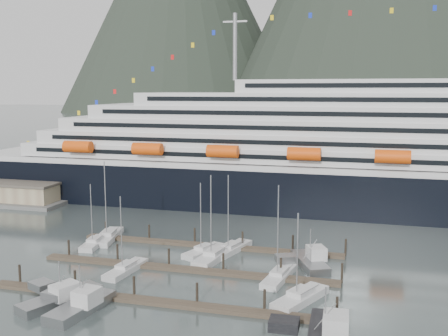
{
  "coord_description": "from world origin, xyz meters",
  "views": [
    {
      "loc": [
        21.66,
        -71.17,
        28.01
      ],
      "look_at": [
        -3.77,
        22.0,
        13.55
      ],
      "focal_mm": 42.0,
      "sensor_mm": 36.0,
      "label": 1
    }
  ],
  "objects_px": {
    "sailboat_e": "(109,237)",
    "trawler_d": "(323,334)",
    "sailboat_b": "(126,270)",
    "trawler_b": "(80,305)",
    "sailboat_g": "(231,249)",
    "sailboat_c": "(214,257)",
    "sailboat_h": "(300,299)",
    "sailboat_f": "(204,252)",
    "sailboat_a": "(94,244)",
    "trawler_e": "(309,261)",
    "trawler_a": "(60,297)",
    "cruise_ship": "(403,160)",
    "sailboat_d": "(279,276)"
  },
  "relations": [
    {
      "from": "sailboat_b",
      "to": "trawler_b",
      "type": "bearing_deg",
      "value": -170.21
    },
    {
      "from": "sailboat_g",
      "to": "cruise_ship",
      "type": "bearing_deg",
      "value": -21.19
    },
    {
      "from": "sailboat_f",
      "to": "sailboat_g",
      "type": "distance_m",
      "value": 4.84
    },
    {
      "from": "sailboat_h",
      "to": "cruise_ship",
      "type": "bearing_deg",
      "value": 9.54
    },
    {
      "from": "sailboat_g",
      "to": "sailboat_h",
      "type": "height_order",
      "value": "sailboat_g"
    },
    {
      "from": "sailboat_g",
      "to": "sailboat_h",
      "type": "xyz_separation_m",
      "value": [
        14.36,
        -18.65,
        0.01
      ]
    },
    {
      "from": "sailboat_g",
      "to": "trawler_a",
      "type": "height_order",
      "value": "sailboat_g"
    },
    {
      "from": "sailboat_e",
      "to": "trawler_b",
      "type": "height_order",
      "value": "sailboat_e"
    },
    {
      "from": "sailboat_f",
      "to": "sailboat_h",
      "type": "height_order",
      "value": "sailboat_f"
    },
    {
      "from": "trawler_a",
      "to": "sailboat_b",
      "type": "bearing_deg",
      "value": 10.58
    },
    {
      "from": "sailboat_h",
      "to": "sailboat_e",
      "type": "bearing_deg",
      "value": 87.41
    },
    {
      "from": "sailboat_h",
      "to": "trawler_d",
      "type": "relative_size",
      "value": 1.06
    },
    {
      "from": "cruise_ship",
      "to": "sailboat_e",
      "type": "distance_m",
      "value": 68.39
    },
    {
      "from": "sailboat_f",
      "to": "sailboat_g",
      "type": "xyz_separation_m",
      "value": [
        4.18,
        2.44,
        0.0
      ]
    },
    {
      "from": "sailboat_f",
      "to": "trawler_d",
      "type": "height_order",
      "value": "sailboat_f"
    },
    {
      "from": "sailboat_g",
      "to": "trawler_a",
      "type": "xyz_separation_m",
      "value": [
        -16.35,
        -27.48,
        0.41
      ]
    },
    {
      "from": "sailboat_f",
      "to": "trawler_d",
      "type": "relative_size",
      "value": 1.08
    },
    {
      "from": "trawler_d",
      "to": "trawler_e",
      "type": "distance_m",
      "value": 25.48
    },
    {
      "from": "trawler_e",
      "to": "sailboat_f",
      "type": "bearing_deg",
      "value": 60.44
    },
    {
      "from": "trawler_a",
      "to": "trawler_d",
      "type": "distance_m",
      "value": 34.6
    },
    {
      "from": "cruise_ship",
      "to": "sailboat_b",
      "type": "distance_m",
      "value": 71.12
    },
    {
      "from": "sailboat_b",
      "to": "sailboat_g",
      "type": "distance_m",
      "value": 19.46
    },
    {
      "from": "sailboat_g",
      "to": "trawler_b",
      "type": "height_order",
      "value": "sailboat_g"
    },
    {
      "from": "trawler_b",
      "to": "trawler_e",
      "type": "height_order",
      "value": "trawler_b"
    },
    {
      "from": "sailboat_e",
      "to": "trawler_b",
      "type": "distance_m",
      "value": 32.7
    },
    {
      "from": "cruise_ship",
      "to": "sailboat_a",
      "type": "distance_m",
      "value": 71.41
    },
    {
      "from": "cruise_ship",
      "to": "sailboat_h",
      "type": "relative_size",
      "value": 16.34
    },
    {
      "from": "sailboat_b",
      "to": "trawler_b",
      "type": "distance_m",
      "value": 14.97
    },
    {
      "from": "cruise_ship",
      "to": "trawler_a",
      "type": "xyz_separation_m",
      "value": [
        -46.72,
        -68.17,
        -11.21
      ]
    },
    {
      "from": "sailboat_f",
      "to": "trawler_b",
      "type": "bearing_deg",
      "value": -176.05
    },
    {
      "from": "sailboat_a",
      "to": "trawler_b",
      "type": "height_order",
      "value": "sailboat_a"
    },
    {
      "from": "sailboat_a",
      "to": "trawler_d",
      "type": "distance_m",
      "value": 50.4
    },
    {
      "from": "sailboat_c",
      "to": "sailboat_h",
      "type": "distance_m",
      "value": 21.19
    },
    {
      "from": "sailboat_e",
      "to": "trawler_d",
      "type": "relative_size",
      "value": 1.29
    },
    {
      "from": "sailboat_h",
      "to": "sailboat_c",
      "type": "bearing_deg",
      "value": 73.99
    },
    {
      "from": "trawler_b",
      "to": "sailboat_c",
      "type": "bearing_deg",
      "value": -14.77
    },
    {
      "from": "sailboat_a",
      "to": "trawler_b",
      "type": "distance_m",
      "value": 29.01
    },
    {
      "from": "trawler_e",
      "to": "sailboat_c",
      "type": "bearing_deg",
      "value": 68.4
    },
    {
      "from": "trawler_d",
      "to": "sailboat_h",
      "type": "bearing_deg",
      "value": 18.18
    },
    {
      "from": "sailboat_b",
      "to": "sailboat_h",
      "type": "distance_m",
      "value": 27.9
    },
    {
      "from": "sailboat_d",
      "to": "sailboat_e",
      "type": "distance_m",
      "value": 36.6
    },
    {
      "from": "cruise_ship",
      "to": "sailboat_g",
      "type": "height_order",
      "value": "cruise_ship"
    },
    {
      "from": "sailboat_c",
      "to": "sailboat_d",
      "type": "relative_size",
      "value": 1.01
    },
    {
      "from": "sailboat_f",
      "to": "sailboat_a",
      "type": "bearing_deg",
      "value": 112.59
    },
    {
      "from": "sailboat_b",
      "to": "trawler_e",
      "type": "relative_size",
      "value": 1.15
    },
    {
      "from": "sailboat_f",
      "to": "trawler_a",
      "type": "bearing_deg",
      "value": 174.93
    },
    {
      "from": "sailboat_c",
      "to": "trawler_d",
      "type": "distance_m",
      "value": 31.51
    },
    {
      "from": "sailboat_c",
      "to": "sailboat_f",
      "type": "distance_m",
      "value": 3.44
    },
    {
      "from": "sailboat_g",
      "to": "sailboat_f",
      "type": "bearing_deg",
      "value": 135.81
    },
    {
      "from": "sailboat_c",
      "to": "trawler_b",
      "type": "xyz_separation_m",
      "value": [
        -10.6,
        -24.38,
        0.43
      ]
    }
  ]
}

